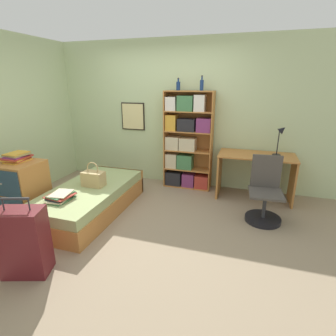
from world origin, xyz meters
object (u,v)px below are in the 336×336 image
bookcase (186,142)px  magazine_pile_on_dresser (17,157)px  desk_chair (264,201)px  book_stack_on_bed (61,196)px  bottle_brown (202,85)px  bed (91,199)px  suitcase (24,242)px  desk_lamp (281,135)px  desk (255,168)px  dresser (21,190)px  bottle_green (178,86)px  handbag (93,178)px

bookcase → magazine_pile_on_dresser: bearing=-138.4°
desk_chair → book_stack_on_bed: bearing=-158.0°
bottle_brown → desk_chair: 2.11m
bookcase → bed: bearing=-128.2°
suitcase → bed: bearing=96.2°
desk_lamp → desk: bearing=-172.7°
bed → dresser: size_ratio=2.31×
book_stack_on_bed → bottle_brown: bottle_brown is taller
desk → bottle_brown: bearing=170.5°
bottle_green → suitcase: bearing=-105.9°
book_stack_on_bed → suitcase: suitcase is taller
handbag → desk: (2.27, 1.22, 0.00)m
dresser → bookcase: bearing=42.9°
bookcase → bottle_brown: bottle_brown is taller
suitcase → desk: size_ratio=0.70×
bed → handbag: handbag is taller
dresser → desk_lamp: 3.97m
handbag → bottle_brown: bearing=46.8°
bookcase → desk_chair: 1.72m
bed → bottle_brown: size_ratio=7.80×
dresser → bed: bearing=25.8°
suitcase → desk_lamp: desk_lamp is taller
desk → suitcase: bearing=-129.7°
bottle_green → desk_chair: (1.52, -0.91, -1.53)m
handbag → dresser: dresser is taller
book_stack_on_bed → desk_chair: bearing=22.0°
handbag → suitcase: bearing=-86.2°
bottle_brown → desk_lamp: bearing=-5.4°
bed → desk: size_ratio=1.56×
bookcase → bottle_brown: size_ratio=7.20×
bottle_green → desk: bearing=-7.2°
bottle_green → handbag: bearing=-122.6°
desk_lamp → desk_chair: desk_lamp is taller
bookcase → suitcase: bearing=-109.0°
dresser → desk_lamp: desk_lamp is taller
bottle_brown → magazine_pile_on_dresser: bearing=-141.5°
bottle_brown → desk: (0.98, -0.16, -1.30)m
bed → bookcase: bookcase is taller
book_stack_on_bed → handbag: bearing=75.9°
magazine_pile_on_dresser → bottle_green: size_ratio=1.69×
book_stack_on_bed → dresser: (-0.77, 0.10, -0.04)m
desk → desk_lamp: (0.32, 0.04, 0.56)m
suitcase → handbag: bearing=93.8°
bottle_green → desk_chair: 2.34m
magazine_pile_on_dresser → bed: bearing=22.2°
book_stack_on_bed → bookcase: size_ratio=0.22×
book_stack_on_bed → bottle_brown: (1.44, 1.94, 1.37)m
bookcase → desk: bearing=-7.1°
handbag → desk: bearing=28.2°
dresser → desk: 3.60m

